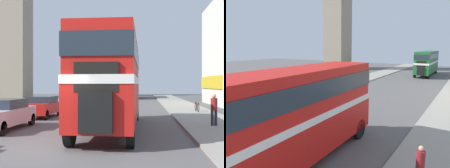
% 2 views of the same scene
% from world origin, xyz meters
% --- Properties ---
extents(ground_plane, '(120.00, 120.00, 0.00)m').
position_xyz_m(ground_plane, '(0.00, 0.00, 0.00)').
color(ground_plane, '#565454').
extents(double_decker_bus, '(2.45, 10.47, 4.36)m').
position_xyz_m(double_decker_bus, '(1.53, 4.81, 2.60)').
color(double_decker_bus, red).
rests_on(double_decker_bus, ground_plane).
extents(bus_distant, '(2.42, 10.24, 4.27)m').
position_xyz_m(bus_distant, '(0.88, 39.37, 2.55)').
color(bus_distant, '#1E602D').
rests_on(bus_distant, ground_plane).
extents(car_parked_mid, '(1.71, 4.45, 1.48)m').
position_xyz_m(car_parked_mid, '(-3.73, 4.41, 0.77)').
color(car_parked_mid, silver).
rests_on(car_parked_mid, ground_plane).
extents(car_parked_far, '(1.78, 3.98, 1.40)m').
position_xyz_m(car_parked_far, '(-3.72, 10.06, 0.73)').
color(car_parked_far, red).
rests_on(car_parked_far, ground_plane).
extents(pedestrian_walking, '(0.32, 0.32, 1.60)m').
position_xyz_m(pedestrian_walking, '(6.60, 6.04, 1.02)').
color(pedestrian_walking, '#282833').
rests_on(pedestrian_walking, sidewalk_right).
extents(bicycle_on_pavement, '(0.05, 1.76, 0.78)m').
position_xyz_m(bicycle_on_pavement, '(7.13, 14.28, 0.48)').
color(bicycle_on_pavement, black).
rests_on(bicycle_on_pavement, sidewalk_right).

